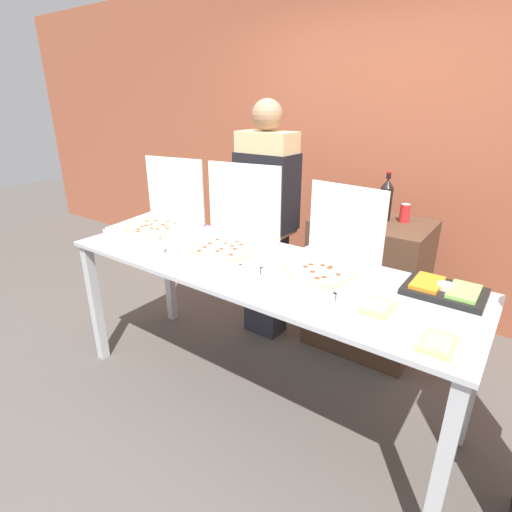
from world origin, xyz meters
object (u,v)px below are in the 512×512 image
at_px(soda_bottle, 386,199).
at_px(soda_can_colored, 405,213).
at_px(pizza_box_near_right, 161,218).
at_px(pizza_box_near_left, 327,260).
at_px(veggie_tray, 445,290).
at_px(pizza_box_far_right, 229,236).
at_px(paper_plate_front_center, 438,345).
at_px(paper_plate_front_left, 378,308).
at_px(person_server_vest, 266,211).
at_px(soda_can_silver, 376,219).

distance_m(soda_bottle, soda_can_colored, 0.16).
bearing_deg(pizza_box_near_right, soda_bottle, 25.02).
distance_m(pizza_box_near_left, veggie_tray, 0.58).
relative_size(pizza_box_far_right, paper_plate_front_center, 2.68).
xyz_separation_m(pizza_box_far_right, veggie_tray, (1.20, 0.13, -0.06)).
height_order(paper_plate_front_left, veggie_tray, veggie_tray).
height_order(veggie_tray, soda_can_colored, soda_can_colored).
bearing_deg(pizza_box_near_left, soda_bottle, 96.18).
distance_m(paper_plate_front_left, soda_can_colored, 1.17).
height_order(pizza_box_near_left, soda_can_colored, pizza_box_near_left).
bearing_deg(paper_plate_front_center, person_server_vest, 146.99).
relative_size(pizza_box_far_right, person_server_vest, 0.34).
distance_m(paper_plate_front_left, person_server_vest, 1.36).
bearing_deg(pizza_box_near_left, paper_plate_front_left, -25.93).
xyz_separation_m(pizza_box_near_right, person_server_vest, (0.52, 0.54, 0.01)).
bearing_deg(soda_bottle, pizza_box_near_left, -89.45).
height_order(veggie_tray, soda_bottle, soda_bottle).
relative_size(pizza_box_near_left, soda_bottle, 1.50).
relative_size(paper_plate_front_center, person_server_vest, 0.13).
distance_m(paper_plate_front_left, soda_can_silver, 0.95).
bearing_deg(veggie_tray, soda_bottle, 126.63).
distance_m(veggie_tray, soda_can_silver, 0.78).
distance_m(veggie_tray, soda_bottle, 0.98).
bearing_deg(pizza_box_far_right, soda_bottle, 45.22).
bearing_deg(pizza_box_near_left, soda_can_colored, 88.32).
bearing_deg(veggie_tray, pizza_box_near_left, -168.82).
xyz_separation_m(soda_bottle, soda_can_colored, (0.13, 0.04, -0.08)).
distance_m(pizza_box_near_left, paper_plate_front_left, 0.43).
distance_m(pizza_box_near_right, person_server_vest, 0.75).
relative_size(veggie_tray, soda_can_colored, 2.87).
xyz_separation_m(pizza_box_near_right, paper_plate_front_center, (1.92, -0.37, -0.07)).
distance_m(pizza_box_near_right, paper_plate_front_left, 1.66).
distance_m(paper_plate_front_center, person_server_vest, 1.67).
relative_size(veggie_tray, person_server_vest, 0.20).
bearing_deg(paper_plate_front_left, pizza_box_near_left, 148.44).
relative_size(soda_can_silver, soda_can_colored, 1.00).
height_order(pizza_box_near_right, paper_plate_front_center, pizza_box_near_right).
distance_m(pizza_box_near_right, paper_plate_front_center, 1.96).
distance_m(pizza_box_near_right, soda_can_colored, 1.67).
relative_size(paper_plate_front_left, person_server_vest, 0.12).
xyz_separation_m(soda_bottle, person_server_vest, (-0.75, -0.34, -0.13)).
distance_m(soda_can_silver, person_server_vest, 0.78).
distance_m(pizza_box_near_left, pizza_box_far_right, 0.64).
relative_size(pizza_box_near_right, veggie_tray, 1.59).
relative_size(pizza_box_near_left, soda_can_silver, 4.04).
xyz_separation_m(pizza_box_near_right, soda_can_colored, (1.40, 0.91, 0.06)).
bearing_deg(soda_bottle, pizza_box_near_right, -145.46).
height_order(pizza_box_near_right, pizza_box_far_right, pizza_box_far_right).
xyz_separation_m(pizza_box_far_right, soda_can_silver, (0.65, 0.67, 0.06)).
bearing_deg(veggie_tray, paper_plate_front_left, -120.31).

